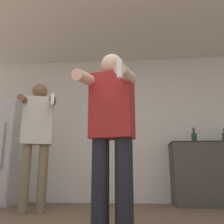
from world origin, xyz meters
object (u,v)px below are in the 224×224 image
(refrigerator, at_px, (0,153))
(bottle_red_label, at_px, (194,137))
(person_woman_foreground, at_px, (112,129))
(person_man_side, at_px, (37,132))

(refrigerator, relative_size, bottle_red_label, 6.66)
(refrigerator, distance_m, bottle_red_label, 3.18)
(person_woman_foreground, height_order, person_man_side, person_man_side)
(bottle_red_label, distance_m, person_woman_foreground, 2.30)
(bottle_red_label, bearing_deg, person_woman_foreground, -120.19)
(person_man_side, bearing_deg, refrigerator, 138.37)
(refrigerator, xyz_separation_m, person_woman_foreground, (2.02, -1.94, 0.03))
(bottle_red_label, xyz_separation_m, person_man_side, (-2.24, -0.88, -0.03))
(refrigerator, height_order, person_woman_foreground, refrigerator)
(bottle_red_label, relative_size, person_woman_foreground, 0.16)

